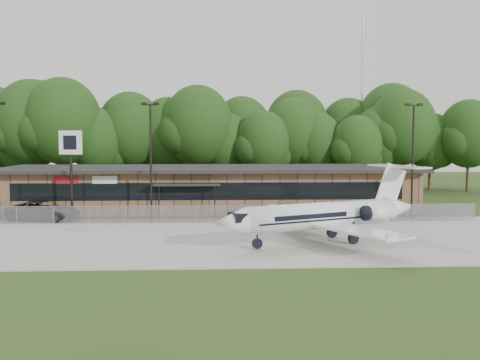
{
  "coord_description": "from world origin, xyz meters",
  "views": [
    {
      "loc": [
        0.62,
        -29.92,
        7.26
      ],
      "look_at": [
        2.51,
        12.0,
        3.89
      ],
      "focal_mm": 40.0,
      "sensor_mm": 36.0,
      "label": 1
    }
  ],
  "objects_px": {
    "pole_sign": "(71,152)",
    "terminal": "(210,188)",
    "business_jet": "(325,216)",
    "suv": "(44,211)"
  },
  "relations": [
    {
      "from": "suv",
      "to": "pole_sign",
      "type": "height_order",
      "value": "pole_sign"
    },
    {
      "from": "suv",
      "to": "terminal",
      "type": "bearing_deg",
      "value": -50.5
    },
    {
      "from": "terminal",
      "to": "pole_sign",
      "type": "distance_m",
      "value": 14.4
    },
    {
      "from": "business_jet",
      "to": "suv",
      "type": "bearing_deg",
      "value": 130.63
    },
    {
      "from": "business_jet",
      "to": "suv",
      "type": "xyz_separation_m",
      "value": [
        -22.42,
        11.0,
        -1.04
      ]
    },
    {
      "from": "terminal",
      "to": "business_jet",
      "type": "height_order",
      "value": "business_jet"
    },
    {
      "from": "pole_sign",
      "to": "terminal",
      "type": "bearing_deg",
      "value": 43.24
    },
    {
      "from": "business_jet",
      "to": "terminal",
      "type": "bearing_deg",
      "value": 90.76
    },
    {
      "from": "terminal",
      "to": "pole_sign",
      "type": "height_order",
      "value": "pole_sign"
    },
    {
      "from": "terminal",
      "to": "business_jet",
      "type": "distance_m",
      "value": 19.85
    }
  ]
}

